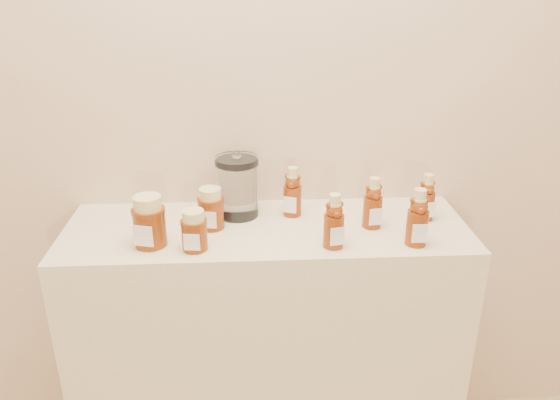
{
  "coord_description": "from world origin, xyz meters",
  "views": [
    {
      "loc": [
        -0.04,
        0.1,
        1.62
      ],
      "look_at": [
        0.04,
        1.52,
        1.0
      ],
      "focal_mm": 35.0,
      "sensor_mm": 36.0,
      "label": 1
    }
  ],
  "objects_px": {
    "bear_bottle_front_left": "(334,217)",
    "glass_canister": "(237,184)",
    "display_table": "(268,350)",
    "honey_jar_left": "(149,221)",
    "bear_bottle_back_left": "(293,188)"
  },
  "relations": [
    {
      "from": "bear_bottle_front_left",
      "to": "glass_canister",
      "type": "relative_size",
      "value": 0.86
    },
    {
      "from": "glass_canister",
      "to": "bear_bottle_front_left",
      "type": "bearing_deg",
      "value": -40.17
    },
    {
      "from": "display_table",
      "to": "honey_jar_left",
      "type": "xyz_separation_m",
      "value": [
        -0.32,
        -0.09,
        0.52
      ]
    },
    {
      "from": "display_table",
      "to": "honey_jar_left",
      "type": "relative_size",
      "value": 8.23
    },
    {
      "from": "honey_jar_left",
      "to": "display_table",
      "type": "bearing_deg",
      "value": 30.26
    },
    {
      "from": "bear_bottle_front_left",
      "to": "bear_bottle_back_left",
      "type": "bearing_deg",
      "value": 101.7
    },
    {
      "from": "bear_bottle_back_left",
      "to": "honey_jar_left",
      "type": "bearing_deg",
      "value": -137.0
    },
    {
      "from": "glass_canister",
      "to": "honey_jar_left",
      "type": "bearing_deg",
      "value": -142.22
    },
    {
      "from": "bear_bottle_back_left",
      "to": "honey_jar_left",
      "type": "xyz_separation_m",
      "value": [
        -0.41,
        -0.18,
        -0.02
      ]
    },
    {
      "from": "display_table",
      "to": "glass_canister",
      "type": "height_order",
      "value": "glass_canister"
    },
    {
      "from": "bear_bottle_back_left",
      "to": "honey_jar_left",
      "type": "distance_m",
      "value": 0.44
    },
    {
      "from": "display_table",
      "to": "honey_jar_left",
      "type": "height_order",
      "value": "honey_jar_left"
    },
    {
      "from": "bear_bottle_back_left",
      "to": "glass_canister",
      "type": "bearing_deg",
      "value": -163.22
    },
    {
      "from": "bear_bottle_front_left",
      "to": "glass_canister",
      "type": "xyz_separation_m",
      "value": [
        -0.26,
        0.22,
        0.01
      ]
    },
    {
      "from": "bear_bottle_back_left",
      "to": "display_table",
      "type": "bearing_deg",
      "value": -114.87
    }
  ]
}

